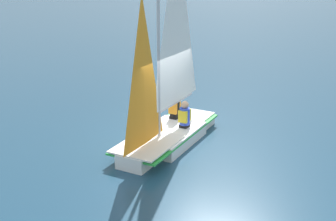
% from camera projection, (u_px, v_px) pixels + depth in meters
% --- Properties ---
extents(ground_plane, '(260.00, 260.00, 0.00)m').
position_uv_depth(ground_plane, '(168.00, 143.00, 12.11)').
color(ground_plane, navy).
extents(sailboat_main, '(4.26, 3.22, 6.07)m').
position_uv_depth(sailboat_main, '(168.00, 112.00, 11.81)').
color(sailboat_main, white).
rests_on(sailboat_main, ground_plane).
extents(sailor_helm, '(0.42, 0.41, 1.16)m').
position_uv_depth(sailor_helm, '(185.00, 119.00, 12.17)').
color(sailor_helm, black).
rests_on(sailor_helm, ground_plane).
extents(sailor_crew, '(0.42, 0.41, 1.16)m').
position_uv_depth(sailor_crew, '(175.00, 110.00, 12.89)').
color(sailor_crew, black).
rests_on(sailor_crew, ground_plane).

